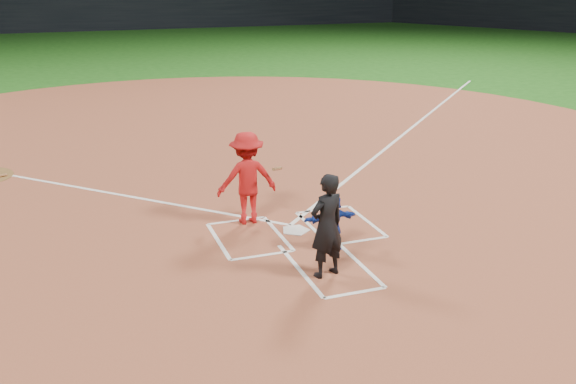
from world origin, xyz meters
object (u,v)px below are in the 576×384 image
object	(u,v)px
umpire	(327,226)
batter_at_plate	(247,178)
home_plate	(295,230)
catcher	(332,221)

from	to	relation	value
umpire	batter_at_plate	world-z (taller)	batter_at_plate
home_plate	batter_at_plate	bearing A→B (deg)	-45.84
home_plate	umpire	world-z (taller)	umpire
home_plate	catcher	distance (m)	1.25
home_plate	umpire	xyz separation A→B (m)	(-0.19, -2.03, 0.90)
umpire	batter_at_plate	size ratio (longest dim) A/B	0.95
catcher	batter_at_plate	distance (m)	2.19
umpire	batter_at_plate	xyz separation A→B (m)	(-0.57, 2.82, 0.04)
home_plate	batter_at_plate	world-z (taller)	batter_at_plate
umpire	batter_at_plate	bearing A→B (deg)	-94.89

